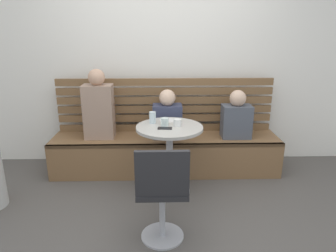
% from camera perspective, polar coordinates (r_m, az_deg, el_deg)
% --- Properties ---
extents(ground, '(8.00, 8.00, 0.00)m').
position_cam_1_polar(ground, '(2.82, 0.04, -18.93)').
color(ground, '#514C47').
extents(back_wall, '(5.20, 0.10, 2.90)m').
position_cam_1_polar(back_wall, '(3.91, -0.61, 14.26)').
color(back_wall, white).
rests_on(back_wall, ground).
extents(booth_bench, '(2.70, 0.52, 0.44)m').
position_cam_1_polar(booth_bench, '(3.76, -0.45, -5.21)').
color(booth_bench, brown).
rests_on(booth_bench, ground).
extents(booth_backrest, '(2.65, 0.04, 0.67)m').
position_cam_1_polar(booth_backrest, '(3.81, -0.53, 3.95)').
color(booth_backrest, brown).
rests_on(booth_backrest, booth_bench).
extents(cafe_table, '(0.68, 0.68, 0.74)m').
position_cam_1_polar(cafe_table, '(3.17, 0.27, -3.88)').
color(cafe_table, '#ADADB2').
rests_on(cafe_table, ground).
extents(white_chair, '(0.40, 0.40, 0.85)m').
position_cam_1_polar(white_chair, '(2.45, -1.08, -12.06)').
color(white_chair, '#ADADB2').
rests_on(white_chair, ground).
extents(person_adult, '(0.34, 0.22, 0.81)m').
position_cam_1_polar(person_adult, '(3.66, -12.77, 3.38)').
color(person_adult, '#9E7F6B').
rests_on(person_adult, booth_bench).
extents(person_child_left, '(0.34, 0.22, 0.57)m').
position_cam_1_polar(person_child_left, '(3.70, 12.61, 1.63)').
color(person_child_left, '#4C515B').
rests_on(person_child_left, booth_bench).
extents(person_child_middle, '(0.34, 0.22, 0.58)m').
position_cam_1_polar(person_child_middle, '(3.60, -0.13, 1.71)').
color(person_child_middle, '#333851').
rests_on(person_child_middle, booth_bench).
extents(cup_glass_short, '(0.08, 0.08, 0.08)m').
position_cam_1_polar(cup_glass_short, '(3.10, -0.61, 0.79)').
color(cup_glass_short, silver).
rests_on(cup_glass_short, cafe_table).
extents(cup_glass_tall, '(0.07, 0.07, 0.12)m').
position_cam_1_polar(cup_glass_tall, '(3.19, -2.89, 1.59)').
color(cup_glass_tall, silver).
rests_on(cup_glass_tall, cafe_table).
extents(cup_ceramic_white, '(0.08, 0.08, 0.07)m').
position_cam_1_polar(cup_ceramic_white, '(3.10, 1.75, 0.66)').
color(cup_ceramic_white, white).
rests_on(cup_ceramic_white, cafe_table).
extents(plate_small, '(0.17, 0.17, 0.01)m').
position_cam_1_polar(plate_small, '(3.27, -0.09, 1.04)').
color(plate_small, white).
rests_on(plate_small, cafe_table).
extents(phone_on_table, '(0.14, 0.08, 0.01)m').
position_cam_1_polar(phone_on_table, '(3.02, -0.59, -0.41)').
color(phone_on_table, black).
rests_on(phone_on_table, cafe_table).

